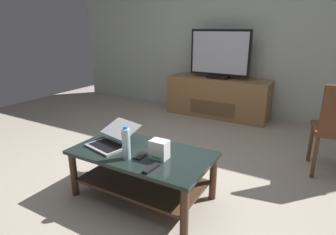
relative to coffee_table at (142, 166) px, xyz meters
The scene contains 10 objects.
ground_plane 0.44m from the coffee_table, 100.76° to the left, with size 7.68×7.68×0.00m, color #9E9384.
back_wall 3.07m from the coffee_table, 91.21° to the left, with size 6.40×0.12×2.80m, color #A8B2A8.
coffee_table is the anchor object (origin of this frame).
media_cabinet 2.56m from the coffee_table, 96.02° to the left, with size 1.62×0.50×0.63m.
television 2.63m from the coffee_table, 96.07° to the left, with size 0.96×0.20×0.75m.
laptop 0.35m from the coffee_table, behind, with size 0.40×0.45×0.17m.
router_box 0.28m from the coffee_table, ahead, with size 0.14×0.10×0.15m.
water_bottle_near 0.31m from the coffee_table, 99.22° to the right, with size 0.06×0.06×0.27m.
cell_phone 0.16m from the coffee_table, 62.71° to the right, with size 0.07×0.14×0.01m, color black.
tv_remote 0.35m from the coffee_table, 42.75° to the right, with size 0.04×0.16×0.02m, color black.
Camera 1 is at (1.30, -2.04, 1.40)m, focal length 29.91 mm.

